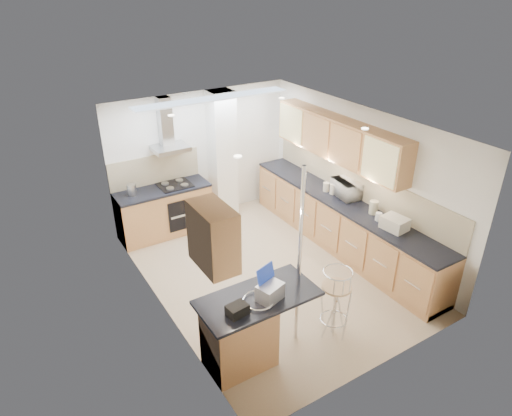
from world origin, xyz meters
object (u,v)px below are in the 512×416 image
bar_stool_end (335,302)px  bread_bin (395,223)px  microwave (347,188)px  laptop (270,292)px  bar_stool_near (259,331)px

bar_stool_end → bread_bin: bearing=-53.6°
microwave → laptop: size_ratio=1.79×
laptop → bar_stool_end: size_ratio=0.30×
bar_stool_end → laptop: bearing=104.8°
laptop → bar_stool_end: 1.13m
laptop → bar_stool_near: (-0.14, 0.02, -0.55)m
bar_stool_near → bread_bin: 2.76m
bar_stool_near → bar_stool_end: bar_stool_end is taller
microwave → bar_stool_end: (-1.69, -1.73, -0.56)m
laptop → bar_stool_near: 0.57m
laptop → microwave: bearing=14.1°
bread_bin → laptop: bearing=-177.1°
bread_bin → bar_stool_near: bearing=-178.1°
bar_stool_near → laptop: bearing=-3.6°
microwave → bread_bin: microwave is taller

